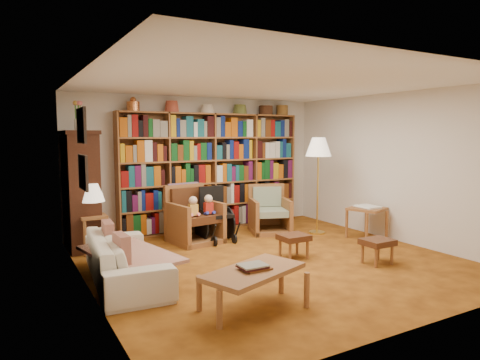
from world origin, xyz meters
TOP-DOWN VIEW (x-y plane):
  - floor at (0.00, 0.00)m, footprint 5.00×5.00m
  - ceiling at (0.00, 0.00)m, footprint 5.00×5.00m
  - wall_back at (0.00, 2.50)m, footprint 5.00×0.00m
  - wall_front at (0.00, -2.50)m, footprint 5.00×0.00m
  - wall_left at (-2.50, 0.00)m, footprint 0.00×5.00m
  - wall_right at (2.50, 0.00)m, footprint 0.00×5.00m
  - bookshelf at (0.20, 2.33)m, footprint 3.60×0.30m
  - curio_cabinet at (-2.25, 2.00)m, footprint 0.50×0.95m
  - framed_pictures at (-2.48, 0.30)m, footprint 0.03×0.52m
  - sofa at (-2.05, 0.12)m, footprint 2.01×0.92m
  - sofa_throw at (-2.00, 0.12)m, footprint 1.06×1.59m
  - cushion_left at (-2.18, 0.47)m, footprint 0.15×0.39m
  - cushion_right at (-2.18, -0.23)m, footprint 0.13×0.36m
  - side_table_lamp at (-2.15, 1.62)m, footprint 0.39×0.39m
  - table_lamp at (-2.15, 1.62)m, footprint 0.36×0.36m
  - armchair_leather at (-0.55, 1.58)m, footprint 0.87×0.90m
  - armchair_sage at (0.95, 1.56)m, footprint 0.93×0.93m
  - wheelchair at (-0.19, 1.44)m, footprint 0.53×0.74m
  - floor_lamp at (1.66, 0.99)m, footprint 0.46×0.46m
  - side_table_papers at (2.13, 0.24)m, footprint 0.70×0.70m
  - footstool_a at (0.34, -0.09)m, footprint 0.41×0.35m
  - footstool_b at (1.19, -0.88)m, footprint 0.41×0.35m
  - coffee_table at (-1.12, -1.38)m, footprint 1.23×0.89m

SIDE VIEW (x-z plane):
  - floor at x=0.00m, z-range 0.00..0.00m
  - sofa at x=-2.05m, z-range 0.00..0.57m
  - footstool_b at x=1.19m, z-range 0.11..0.46m
  - footstool_a at x=0.34m, z-range 0.11..0.46m
  - sofa_throw at x=-2.00m, z-range 0.28..0.32m
  - armchair_sage at x=0.95m, z-range -0.10..0.77m
  - coffee_table at x=-1.12m, z-range 0.13..0.61m
  - armchair_leather at x=-0.55m, z-range -0.09..0.88m
  - wheelchair at x=-0.19m, z-range -0.04..0.88m
  - side_table_lamp at x=-2.15m, z-range 0.13..0.71m
  - cushion_left at x=-2.18m, z-range 0.26..0.64m
  - cushion_right at x=-2.18m, z-range 0.27..0.63m
  - side_table_papers at x=2.13m, z-range 0.18..0.75m
  - table_lamp at x=-2.15m, z-range 0.67..1.16m
  - curio_cabinet at x=-2.25m, z-range -0.25..2.15m
  - bookshelf at x=0.20m, z-range -0.04..2.38m
  - wall_back at x=0.00m, z-range -1.25..3.75m
  - wall_front at x=0.00m, z-range -1.25..3.75m
  - wall_left at x=-2.50m, z-range -1.25..3.75m
  - wall_right at x=2.50m, z-range -1.25..3.75m
  - floor_lamp at x=1.66m, z-range 0.63..2.38m
  - framed_pictures at x=-2.48m, z-range 1.14..2.11m
  - ceiling at x=0.00m, z-range 2.50..2.50m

